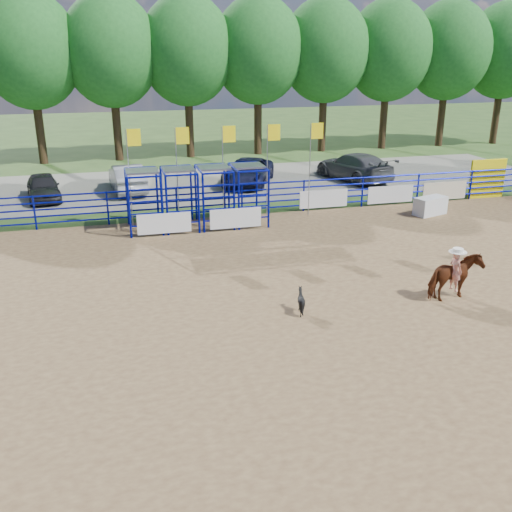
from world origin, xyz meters
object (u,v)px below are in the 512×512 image
object	(u,v)px
horse_and_rider	(455,275)
car_a	(43,187)
announcer_table	(430,206)
car_b	(127,178)
car_d	(354,166)
calf	(301,301)
car_c	(248,172)

from	to	relation	value
horse_and_rider	car_a	bearing A→B (deg)	128.87
announcer_table	car_b	xyz separation A→B (m)	(-13.35, 8.34, 0.31)
announcer_table	car_d	distance (m)	7.96
calf	car_a	size ratio (longest dim) A/B	0.18
car_b	car_d	size ratio (longest dim) A/B	0.82
calf	horse_and_rider	bearing A→B (deg)	-128.48
horse_and_rider	calf	world-z (taller)	horse_and_rider
car_b	announcer_table	bearing A→B (deg)	142.67
car_b	car_d	bearing A→B (deg)	172.96
calf	car_d	bearing A→B (deg)	-63.25
car_a	car_c	bearing A→B (deg)	-3.79
car_d	car_b	bearing A→B (deg)	-16.77
car_a	car_b	bearing A→B (deg)	1.85
announcer_table	car_d	xyz separation A→B (m)	(-0.32, 7.95, 0.37)
car_a	car_c	distance (m)	11.00
horse_and_rider	car_b	xyz separation A→B (m)	(-8.93, 17.09, -0.08)
horse_and_rider	car_c	xyz separation A→B (m)	(-2.21, 17.17, -0.12)
horse_and_rider	car_d	xyz separation A→B (m)	(4.09, 16.70, -0.03)
car_b	car_c	bearing A→B (deg)	175.31
horse_and_rider	calf	bearing A→B (deg)	176.27
car_c	car_a	bearing A→B (deg)	-150.78
car_c	horse_and_rider	bearing A→B (deg)	-57.70
announcer_table	calf	world-z (taller)	announcer_table
announcer_table	calf	bearing A→B (deg)	-137.51
announcer_table	car_c	distance (m)	10.71
calf	car_b	bearing A→B (deg)	-20.91
car_a	car_c	xyz separation A→B (m)	(10.97, 0.82, 0.05)
calf	car_b	world-z (taller)	car_b
car_b	calf	bearing A→B (deg)	98.51
car_d	horse_and_rider	bearing A→B (deg)	61.17
car_a	announcer_table	bearing A→B (deg)	-31.41
calf	car_b	distance (m)	17.28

